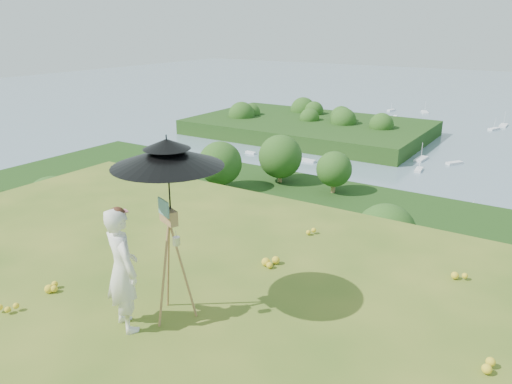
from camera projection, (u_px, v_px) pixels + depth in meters
The scene contains 8 objects.
shoreline_tier at pixel (508, 297), 76.08m from camera, with size 170.00×28.00×8.00m, color #726D5B.
peninsula at pixel (309, 121), 175.96m from camera, with size 90.00×60.00×12.00m, color #13360E, non-canonical shape.
slope_trees at pixel (481, 285), 37.48m from camera, with size 110.00×50.00×6.00m, color #244B16, non-canonical shape.
moored_boats at pixel (503, 154), 150.21m from camera, with size 140.00×140.00×0.70m, color white, non-canonical shape.
painter at pixel (122, 269), 6.11m from camera, with size 0.59×0.39×1.62m, color white.
field_easel at pixel (171, 260), 6.33m from camera, with size 0.62×0.62×1.64m, color #A67345, non-canonical shape.
sun_umbrella at pixel (169, 179), 6.00m from camera, with size 1.36×1.36×1.08m, color black, non-canonical shape.
painter_cap at pixel (117, 211), 5.86m from camera, with size 0.19×0.23×0.10m, color #CE717F, non-canonical shape.
Camera 1 is at (3.76, -2.11, 3.67)m, focal length 35.00 mm.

